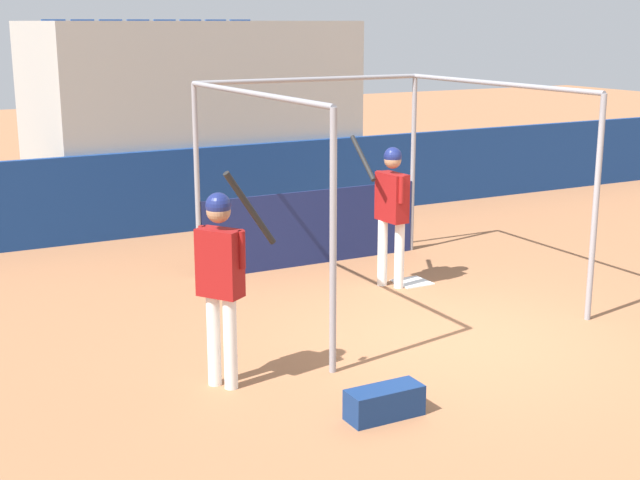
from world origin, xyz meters
TOP-DOWN VIEW (x-y plane):
  - ground_plane at (0.00, 0.00)m, footprint 60.00×60.00m
  - outfield_wall at (0.00, 6.35)m, footprint 24.00×0.12m
  - bleacher_section at (-0.00, 8.41)m, footprint 5.40×4.00m
  - batting_cage at (0.12, 2.75)m, footprint 3.52×3.81m
  - home_plate at (0.87, 2.01)m, footprint 0.44×0.44m
  - player_batter at (0.51, 2.02)m, footprint 0.50×0.90m
  - player_waiting at (-2.70, -0.06)m, footprint 0.67×0.62m
  - equipment_bag at (-1.71, -1.38)m, footprint 0.70×0.28m

SIDE VIEW (x-z plane):
  - ground_plane at x=0.00m, z-range 0.00..0.00m
  - home_plate at x=0.87m, z-range 0.00..0.02m
  - equipment_bag at x=-1.71m, z-range 0.00..0.28m
  - outfield_wall at x=0.00m, z-range 0.00..1.39m
  - player_batter at x=0.51m, z-range 0.16..2.13m
  - player_waiting at x=-2.70m, z-range 0.09..2.25m
  - batting_cage at x=0.12m, z-range -0.16..2.53m
  - bleacher_section at x=0.00m, z-range -0.01..3.47m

